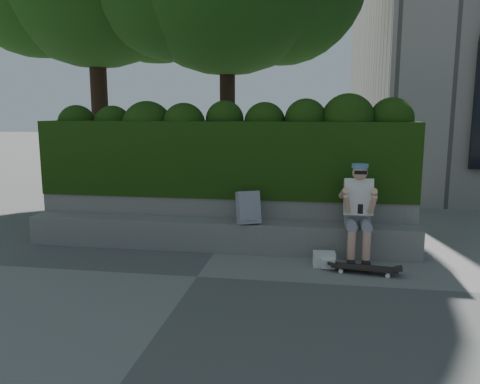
% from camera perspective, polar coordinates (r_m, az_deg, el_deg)
% --- Properties ---
extents(ground, '(80.00, 80.00, 0.00)m').
position_cam_1_polar(ground, '(6.14, -5.25, -10.25)').
color(ground, slate).
rests_on(ground, ground).
extents(bench_ledge, '(6.00, 0.45, 0.45)m').
position_cam_1_polar(bench_ledge, '(7.24, -2.83, -5.25)').
color(bench_ledge, gray).
rests_on(bench_ledge, ground).
extents(planter_wall, '(6.00, 0.50, 0.75)m').
position_cam_1_polar(planter_wall, '(7.65, -2.10, -3.26)').
color(planter_wall, gray).
rests_on(planter_wall, ground).
extents(hedge, '(6.00, 1.00, 1.20)m').
position_cam_1_polar(hedge, '(7.71, -1.82, 4.19)').
color(hedge, black).
rests_on(hedge, planter_wall).
extents(person, '(0.40, 0.76, 1.38)m').
position_cam_1_polar(person, '(6.82, 14.22, -1.92)').
color(person, gray).
rests_on(person, ground).
extents(skateboard, '(0.86, 0.32, 0.09)m').
position_cam_1_polar(skateboard, '(6.43, 14.92, -8.94)').
color(skateboard, black).
rests_on(skateboard, ground).
extents(backpack_plaid, '(0.37, 0.30, 0.49)m').
position_cam_1_polar(backpack_plaid, '(6.95, 1.02, -1.91)').
color(backpack_plaid, '#B0B0B5').
rests_on(backpack_plaid, bench_ledge).
extents(backpack_ground, '(0.31, 0.23, 0.19)m').
position_cam_1_polar(backpack_ground, '(6.59, 10.22, -8.06)').
color(backpack_ground, silver).
rests_on(backpack_ground, ground).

